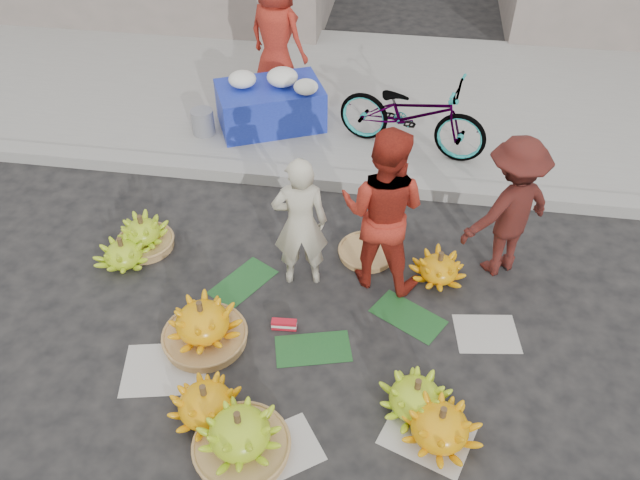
# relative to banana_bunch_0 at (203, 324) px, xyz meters

# --- Properties ---
(ground) EXTENTS (80.00, 80.00, 0.00)m
(ground) POSITION_rel_banana_bunch_0_xyz_m (1.05, 0.25, -0.21)
(ground) COLOR black
(ground) RESTS_ON ground
(curb) EXTENTS (40.00, 0.25, 0.15)m
(curb) POSITION_rel_banana_bunch_0_xyz_m (1.05, 2.45, -0.14)
(curb) COLOR gray
(curb) RESTS_ON ground
(sidewalk) EXTENTS (40.00, 4.00, 0.12)m
(sidewalk) POSITION_rel_banana_bunch_0_xyz_m (1.05, 4.55, -0.15)
(sidewalk) COLOR gray
(sidewalk) RESTS_ON ground
(newspaper_scatter) EXTENTS (3.20, 1.80, 0.00)m
(newspaper_scatter) POSITION_rel_banana_bunch_0_xyz_m (1.05, -0.55, -0.21)
(newspaper_scatter) COLOR #BCB7AE
(newspaper_scatter) RESTS_ON ground
(banana_leaves) EXTENTS (2.00, 1.00, 0.00)m
(banana_leaves) POSITION_rel_banana_bunch_0_xyz_m (0.95, 0.45, -0.21)
(banana_leaves) COLOR #17471E
(banana_leaves) RESTS_ON ground
(banana_bunch_0) EXTENTS (0.75, 0.75, 0.49)m
(banana_bunch_0) POSITION_rel_banana_bunch_0_xyz_m (0.00, 0.00, 0.00)
(banana_bunch_0) COLOR #9C7341
(banana_bunch_0) RESTS_ON ground
(banana_bunch_1) EXTENTS (0.82, 0.82, 0.48)m
(banana_bunch_1) POSITION_rel_banana_bunch_0_xyz_m (0.58, -0.98, -0.00)
(banana_bunch_1) COLOR #9C7341
(banana_bunch_1) RESTS_ON ground
(banana_bunch_2) EXTENTS (0.71, 0.71, 0.38)m
(banana_bunch_2) POSITION_rel_banana_bunch_0_xyz_m (0.23, -0.73, -0.05)
(banana_bunch_2) COLOR #F4AA0C
(banana_bunch_2) RESTS_ON ground
(banana_bunch_3) EXTENTS (0.79, 0.79, 0.38)m
(banana_bunch_3) POSITION_rel_banana_bunch_0_xyz_m (2.03, -0.65, -0.04)
(banana_bunch_3) COLOR #F4AA0C
(banana_bunch_3) RESTS_ON ground
(banana_bunch_4) EXTENTS (0.66, 0.66, 0.36)m
(banana_bunch_4) POSITION_rel_banana_bunch_0_xyz_m (1.84, -0.42, -0.05)
(banana_bunch_4) COLOR #83B519
(banana_bunch_4) RESTS_ON ground
(banana_bunch_5) EXTENTS (0.62, 0.62, 0.33)m
(banana_bunch_5) POSITION_rel_banana_bunch_0_xyz_m (2.01, 1.10, -0.07)
(banana_bunch_5) COLOR #F4AA0C
(banana_bunch_5) RESTS_ON ground
(banana_bunch_6) EXTENTS (0.54, 0.54, 0.33)m
(banana_bunch_6) POSITION_rel_banana_bunch_0_xyz_m (-1.08, 0.84, -0.07)
(banana_bunch_6) COLOR #83B519
(banana_bunch_6) RESTS_ON ground
(banana_bunch_7) EXTENTS (0.62, 0.62, 0.40)m
(banana_bunch_7) POSITION_rel_banana_bunch_0_xyz_m (-0.96, 1.11, -0.05)
(banana_bunch_7) COLOR #9C7341
(banana_bunch_7) RESTS_ON ground
(basket_spare) EXTENTS (0.70, 0.70, 0.06)m
(basket_spare) POSITION_rel_banana_bunch_0_xyz_m (1.30, 1.33, -0.18)
(basket_spare) COLOR #9C7341
(basket_spare) RESTS_ON ground
(incense_stack) EXTENTS (0.23, 0.09, 0.09)m
(incense_stack) POSITION_rel_banana_bunch_0_xyz_m (0.66, 0.24, -0.16)
(incense_stack) COLOR red
(incense_stack) RESTS_ON ground
(vendor_cream) EXTENTS (0.56, 0.43, 1.39)m
(vendor_cream) POSITION_rel_banana_bunch_0_xyz_m (0.70, 0.90, 0.48)
(vendor_cream) COLOR beige
(vendor_cream) RESTS_ON ground
(vendor_red) EXTENTS (0.92, 0.79, 1.65)m
(vendor_red) POSITION_rel_banana_bunch_0_xyz_m (1.43, 1.03, 0.61)
(vendor_red) COLOR #B42D1B
(vendor_red) RESTS_ON ground
(man_striped) EXTENTS (1.09, 0.99, 1.46)m
(man_striped) POSITION_rel_banana_bunch_0_xyz_m (2.58, 1.35, 0.52)
(man_striped) COLOR maroon
(man_striped) RESTS_ON ground
(flower_table) EXTENTS (1.49, 1.25, 0.74)m
(flower_table) POSITION_rel_banana_bunch_0_xyz_m (-0.14, 3.48, 0.21)
(flower_table) COLOR #1929A4
(flower_table) RESTS_ON sidewalk
(grey_bucket) EXTENTS (0.28, 0.28, 0.32)m
(grey_bucket) POSITION_rel_banana_bunch_0_xyz_m (-0.94, 3.15, 0.06)
(grey_bucket) COLOR slate
(grey_bucket) RESTS_ON sidewalk
(flower_vendor) EXTENTS (0.97, 0.83, 1.69)m
(flower_vendor) POSITION_rel_banana_bunch_0_xyz_m (-0.20, 4.26, 0.75)
(flower_vendor) COLOR #B42D1B
(flower_vendor) RESTS_ON sidewalk
(bicycle) EXTENTS (1.08, 1.90, 0.95)m
(bicycle) POSITION_rel_banana_bunch_0_xyz_m (1.62, 3.19, 0.38)
(bicycle) COLOR gray
(bicycle) RESTS_ON sidewalk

